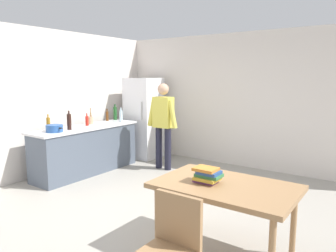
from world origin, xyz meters
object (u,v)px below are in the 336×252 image
at_px(utensil_jar, 90,120).
at_px(bottle_oil_amber, 48,124).
at_px(person, 163,120).
at_px(bottle_sauce_red, 87,121).
at_px(book_stack, 207,175).
at_px(bottle_wine_green, 115,113).
at_px(bottle_water_clear, 121,116).
at_px(cooking_pot, 54,128).
at_px(bottle_beer_brown, 107,116).
at_px(refrigerator, 144,118).
at_px(chair, 171,244).
at_px(dining_table, 225,191).
at_px(bottle_wine_dark, 69,122).

bearing_deg(utensil_jar, bottle_oil_amber, -92.73).
height_order(person, bottle_oil_amber, person).
height_order(bottle_sauce_red, book_stack, bottle_sauce_red).
bearing_deg(bottle_wine_green, bottle_sauce_red, -80.72).
bearing_deg(bottle_wine_green, bottle_water_clear, -25.03).
distance_m(cooking_pot, book_stack, 3.21).
distance_m(bottle_beer_brown, bottle_wine_green, 0.22).
xyz_separation_m(refrigerator, chair, (3.30, -3.67, -0.37)).
bearing_deg(bottle_water_clear, refrigerator, 91.17).
height_order(bottle_beer_brown, bottle_water_clear, bottle_water_clear).
distance_m(chair, bottle_wine_green, 4.75).
bearing_deg(bottle_wine_green, bottle_oil_amber, -89.93).
xyz_separation_m(dining_table, utensil_jar, (-3.55, 1.35, 0.31)).
height_order(refrigerator, chair, refrigerator).
height_order(bottle_beer_brown, bottle_wine_dark, bottle_wine_dark).
bearing_deg(book_stack, chair, -79.17).
xyz_separation_m(refrigerator, utensil_jar, (-0.25, -1.35, 0.08)).
distance_m(dining_table, bottle_beer_brown, 4.09).
height_order(bottle_sauce_red, bottle_wine_green, bottle_wine_green).
xyz_separation_m(dining_table, bottle_oil_amber, (-3.59, 0.44, 0.34)).
height_order(dining_table, bottle_oil_amber, bottle_oil_amber).
height_order(utensil_jar, book_stack, utensil_jar).
bearing_deg(dining_table, bottle_wine_green, 149.88).
bearing_deg(chair, cooking_pot, 144.07).
bearing_deg(bottle_sauce_red, book_stack, -20.73).
height_order(cooking_pot, bottle_wine_green, bottle_wine_green).
distance_m(bottle_oil_amber, bottle_water_clear, 1.54).
height_order(dining_table, utensil_jar, utensil_jar).
height_order(chair, bottle_oil_amber, bottle_oil_amber).
height_order(refrigerator, bottle_water_clear, refrigerator).
distance_m(refrigerator, bottle_wine_dark, 2.03).
bearing_deg(refrigerator, bottle_water_clear, -88.83).
height_order(person, cooking_pot, person).
xyz_separation_m(cooking_pot, bottle_beer_brown, (-0.27, 1.49, 0.05)).
xyz_separation_m(dining_table, bottle_sauce_red, (-3.45, 1.18, 0.32)).
height_order(bottle_oil_amber, book_stack, bottle_oil_amber).
relative_size(person, dining_table, 1.21).
distance_m(cooking_pot, utensil_jar, 0.99).
bearing_deg(bottle_wine_dark, book_stack, -13.13).
height_order(bottle_sauce_red, bottle_water_clear, bottle_water_clear).
xyz_separation_m(bottle_water_clear, book_stack, (3.11, -2.00, -0.20)).
relative_size(bottle_beer_brown, bottle_wine_green, 0.76).
distance_m(dining_table, bottle_oil_amber, 3.64).
relative_size(person, bottle_beer_brown, 6.54).
bearing_deg(dining_table, bottle_wine_dark, 168.57).
bearing_deg(person, refrigerator, 149.77).
relative_size(dining_table, bottle_sauce_red, 5.83).
bearing_deg(dining_table, bottle_beer_brown, 152.67).
distance_m(chair, cooking_pot, 3.63).
relative_size(bottle_sauce_red, bottle_wine_dark, 0.71).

